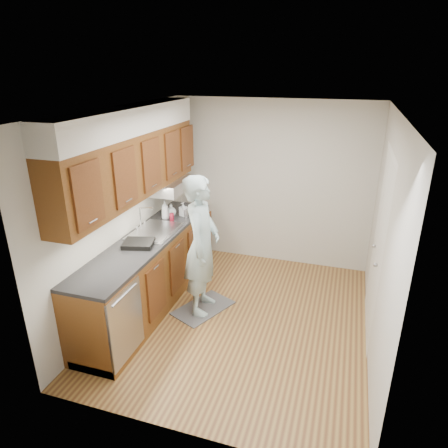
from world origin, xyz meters
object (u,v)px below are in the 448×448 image
steel_can (186,213)px  dish_rack (138,243)px  soap_bottle_c (171,210)px  soap_bottle_b (183,209)px  soap_bottle_a (165,210)px  soda_can (172,217)px  person (202,237)px

steel_can → dish_rack: steel_can is taller
soap_bottle_c → steel_can: (0.22, 0.03, -0.03)m
steel_can → soap_bottle_b: bearing=152.1°
soap_bottle_a → soap_bottle_b: (0.19, 0.19, -0.04)m
soap_bottle_a → soap_bottle_c: bearing=77.5°
soda_can → dish_rack: (-0.03, -0.87, -0.03)m
soap_bottle_c → dish_rack: soap_bottle_c is taller
person → soap_bottle_a: (-0.76, 0.59, 0.06)m
soap_bottle_b → soap_bottle_c: 0.17m
soap_bottle_c → person: bearing=-44.7°
dish_rack → soap_bottle_c: bearing=78.4°
soap_bottle_b → soap_bottle_c: size_ratio=1.10×
soap_bottle_b → steel_can: size_ratio=1.79×
soap_bottle_a → soda_can: 0.15m
soda_can → steel_can: steel_can is taller
dish_rack → soap_bottle_a: bearing=80.6°
soap_bottle_b → soda_can: size_ratio=1.87×
soap_bottle_b → soap_bottle_c: (-0.16, -0.05, -0.01)m
soap_bottle_b → soda_can: soap_bottle_b is taller
person → dish_rack: size_ratio=5.77×
person → soap_bottle_a: 0.97m
soap_bottle_a → dish_rack: 0.92m
soap_bottle_a → dish_rack: soap_bottle_a is taller
soda_can → dish_rack: bearing=-92.2°
soap_bottle_b → steel_can: (0.06, -0.03, -0.04)m
soap_bottle_b → soda_can: 0.24m
soap_bottle_a → steel_can: soap_bottle_a is taller
person → steel_can: 0.91m
dish_rack → steel_can: bearing=66.6°
person → dish_rack: (-0.68, -0.32, -0.04)m
steel_can → soda_can: bearing=-124.2°
soap_bottle_b → soda_can: (-0.08, -0.22, -0.05)m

